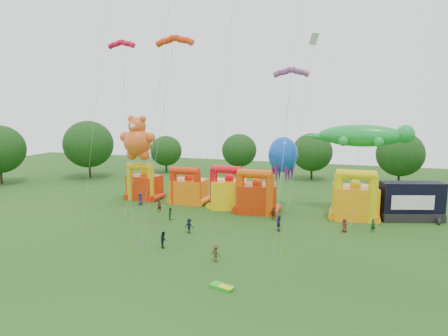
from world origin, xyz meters
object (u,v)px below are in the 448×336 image
(gecko_kite, at_px, (359,150))
(spectator_4, at_px, (273,214))
(bouncy_castle_2, at_px, (229,192))
(stage_trailer, at_px, (411,202))
(bouncy_castle_0, at_px, (144,185))
(spectator_0, at_px, (140,199))
(octopus_kite, at_px, (277,174))
(teddy_bear_kite, at_px, (135,163))

(gecko_kite, bearing_deg, spectator_4, -146.92)
(bouncy_castle_2, xyz_separation_m, stage_trailer, (24.75, 1.62, -0.03))
(spectator_4, bearing_deg, stage_trailer, 147.05)
(bouncy_castle_0, bearing_deg, spectator_4, -13.73)
(stage_trailer, bearing_deg, spectator_0, -174.17)
(bouncy_castle_2, xyz_separation_m, octopus_kite, (6.68, 1.90, 2.73))
(stage_trailer, relative_size, spectator_4, 5.08)
(bouncy_castle_2, relative_size, octopus_kite, 0.62)
(bouncy_castle_0, xyz_separation_m, stage_trailer, (39.69, 0.11, 0.14))
(octopus_kite, bearing_deg, bouncy_castle_0, -178.96)
(gecko_kite, relative_size, spectator_4, 9.11)
(spectator_4, bearing_deg, spectator_0, -55.42)
(stage_trailer, height_order, spectator_0, stage_trailer)
(teddy_bear_kite, height_order, gecko_kite, teddy_bear_kite)
(stage_trailer, distance_m, spectator_4, 18.26)
(gecko_kite, xyz_separation_m, spectator_0, (-31.41, -5.16, -8.06))
(stage_trailer, distance_m, teddy_bear_kite, 39.37)
(bouncy_castle_0, xyz_separation_m, teddy_bear_kite, (0.71, -3.83, 4.07))
(bouncy_castle_2, height_order, teddy_bear_kite, teddy_bear_kite)
(bouncy_castle_0, distance_m, gecko_kite, 33.58)
(bouncy_castle_0, bearing_deg, stage_trailer, 0.16)
(stage_trailer, bearing_deg, gecko_kite, 169.56)
(octopus_kite, distance_m, spectator_0, 21.02)
(bouncy_castle_0, height_order, spectator_4, bouncy_castle_0)
(bouncy_castle_2, xyz_separation_m, spectator_4, (7.45, -3.96, -1.66))
(bouncy_castle_2, height_order, gecko_kite, gecko_kite)
(bouncy_castle_0, xyz_separation_m, octopus_kite, (21.62, 0.39, 2.90))
(bouncy_castle_2, height_order, octopus_kite, octopus_kite)
(octopus_kite, bearing_deg, stage_trailer, -0.88)
(bouncy_castle_2, height_order, spectator_0, bouncy_castle_2)
(octopus_kite, bearing_deg, gecko_kite, 4.96)
(stage_trailer, relative_size, gecko_kite, 0.56)
(bouncy_castle_2, relative_size, teddy_bear_kite, 0.48)
(gecko_kite, distance_m, spectator_0, 32.84)
(spectator_0, height_order, spectator_4, spectator_0)
(bouncy_castle_0, height_order, octopus_kite, octopus_kite)
(bouncy_castle_0, xyz_separation_m, spectator_0, (1.47, -3.79, -1.39))
(stage_trailer, bearing_deg, teddy_bear_kite, -174.22)
(spectator_4, bearing_deg, bouncy_castle_0, -64.56)
(teddy_bear_kite, bearing_deg, gecko_kite, 9.18)
(gecko_kite, relative_size, octopus_kite, 1.42)
(bouncy_castle_2, bearing_deg, spectator_0, -170.38)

